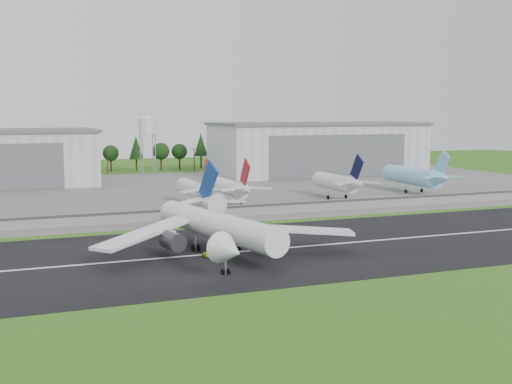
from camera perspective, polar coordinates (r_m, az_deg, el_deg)
name	(u,v)px	position (r m, az deg, el deg)	size (l,w,h in m)	color
ground	(347,254)	(139.27, 8.06, -5.49)	(600.00, 600.00, 0.00)	#2C5815
runway	(325,245)	(147.87, 6.17, -4.70)	(320.00, 60.00, 0.10)	black
runway_centerline	(325,245)	(147.85, 6.17, -4.67)	(220.00, 1.00, 0.02)	white
apron	(195,190)	(249.52, -5.43, 0.14)	(320.00, 150.00, 0.10)	slate
blast_fence	(255,210)	(188.03, -0.09, -1.57)	(240.00, 0.61, 3.50)	gray
hangar_east	(317,148)	(317.33, 5.48, 3.91)	(102.00, 47.00, 25.20)	silver
water_tower	(147,124)	(309.82, -9.65, 5.97)	(8.40, 8.40, 29.40)	#99999E
utility_poles	(152,173)	(326.87, -9.22, 1.72)	(230.00, 3.00, 12.00)	black
treeline	(146,170)	(341.50, -9.74, 1.94)	(320.00, 16.00, 22.00)	black
main_airliner	(218,232)	(136.80, -3.44, -3.56)	(55.87, 58.79, 18.17)	white
ground_vehicle	(213,253)	(135.52, -3.84, -5.47)	(2.03, 4.41, 1.22)	yellow
parked_jet_red_a	(196,189)	(204.09, -5.35, 0.24)	(7.36, 31.29, 16.39)	silver
parked_jet_red_b	(233,188)	(207.71, -2.09, 0.38)	(7.36, 31.29, 16.34)	white
parked_jet_navy	(339,182)	(223.35, 7.41, 0.86)	(7.36, 31.29, 16.62)	silver
parked_jet_skyblue	(417,176)	(246.09, 14.08, 1.38)	(7.36, 37.29, 17.10)	#87CDEA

